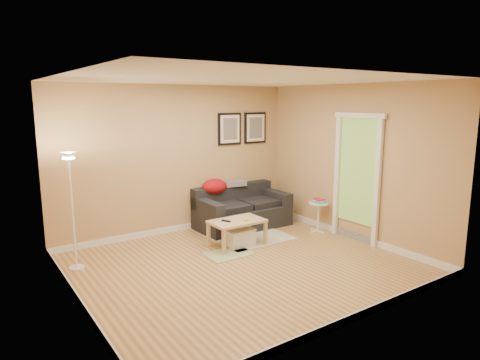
{
  "coord_description": "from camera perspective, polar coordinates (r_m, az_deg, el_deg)",
  "views": [
    {
      "loc": [
        -3.26,
        -4.72,
        2.31
      ],
      "look_at": [
        0.55,
        0.85,
        1.05
      ],
      "focal_mm": 31.56,
      "sensor_mm": 36.0,
      "label": 1
    }
  ],
  "objects": [
    {
      "name": "area_rug",
      "position": [
        7.28,
        1.9,
        -7.9
      ],
      "size": [
        1.25,
        0.85,
        0.01
      ],
      "primitive_type": "cube",
      "color": "beige",
      "rests_on": "ground"
    },
    {
      "name": "coffee_table",
      "position": [
        6.86,
        -0.4,
        -7.19
      ],
      "size": [
        0.98,
        0.75,
        0.43
      ],
      "primitive_type": null,
      "rotation": [
        0.0,
        0.0,
        0.29
      ],
      "color": "tan",
      "rests_on": "ground"
    },
    {
      "name": "baseboard_front",
      "position": [
        4.82,
        14.49,
        -17.77
      ],
      "size": [
        4.5,
        0.02,
        0.1
      ],
      "primitive_type": "cube",
      "color": "white",
      "rests_on": "ground"
    },
    {
      "name": "book_stack",
      "position": [
        7.66,
        10.63,
        -2.74
      ],
      "size": [
        0.19,
        0.24,
        0.07
      ],
      "primitive_type": null,
      "rotation": [
        0.0,
        0.0,
        -0.1
      ],
      "color": "teal",
      "rests_on": "side_table"
    },
    {
      "name": "red_throw",
      "position": [
        7.77,
        -3.49,
        -0.88
      ],
      "size": [
        0.48,
        0.36,
        0.28
      ],
      "primitive_type": null,
      "color": "#AD1016",
      "rests_on": "sofa"
    },
    {
      "name": "green_runner",
      "position": [
        6.58,
        -1.56,
        -9.94
      ],
      "size": [
        0.7,
        0.5,
        0.01
      ],
      "primitive_type": "cube",
      "color": "#668C4C",
      "rests_on": "ground"
    },
    {
      "name": "doorway",
      "position": [
        7.24,
        15.44,
        -0.04
      ],
      "size": [
        0.12,
        1.01,
        2.13
      ],
      "primitive_type": null,
      "color": "white",
      "rests_on": "ground"
    },
    {
      "name": "floor_lamp",
      "position": [
        6.24,
        -21.67,
        -4.38
      ],
      "size": [
        0.21,
        0.21,
        1.65
      ],
      "primitive_type": null,
      "color": "white",
      "rests_on": "ground"
    },
    {
      "name": "baseboard_back",
      "position": [
        7.8,
        -8.14,
        -6.38
      ],
      "size": [
        4.5,
        0.02,
        0.1
      ],
      "primitive_type": "cube",
      "color": "white",
      "rests_on": "ground"
    },
    {
      "name": "floor",
      "position": [
        6.19,
        0.24,
        -11.35
      ],
      "size": [
        4.5,
        4.5,
        0.0
      ],
      "primitive_type": "plane",
      "color": "tan",
      "rests_on": "ground"
    },
    {
      "name": "baseboard_right",
      "position": [
        7.6,
        14.4,
        -7.08
      ],
      "size": [
        0.02,
        4.0,
        0.1
      ],
      "primitive_type": "cube",
      "color": "white",
      "rests_on": "ground"
    },
    {
      "name": "framed_print_left",
      "position": [
        8.0,
        -1.42,
        6.91
      ],
      "size": [
        0.5,
        0.04,
        0.6
      ],
      "primitive_type": null,
      "color": "black",
      "rests_on": "wall_back"
    },
    {
      "name": "plaid_throw",
      "position": [
        8.03,
        -0.8,
        -0.42
      ],
      "size": [
        0.45,
        0.32,
        0.1
      ],
      "primitive_type": null,
      "rotation": [
        0.0,
        0.0,
        -0.14
      ],
      "color": "tan",
      "rests_on": "sofa"
    },
    {
      "name": "wall_left",
      "position": [
        4.94,
        -21.8,
        -2.02
      ],
      "size": [
        0.0,
        4.0,
        4.0
      ],
      "primitive_type": "plane",
      "rotation": [
        1.57,
        0.0,
        1.57
      ],
      "color": "tan",
      "rests_on": "ground"
    },
    {
      "name": "wall_front",
      "position": [
        4.37,
        15.35,
        -3.2
      ],
      "size": [
        4.5,
        0.0,
        4.5
      ],
      "primitive_type": "plane",
      "rotation": [
        -1.57,
        0.0,
        0.0
      ],
      "color": "tan",
      "rests_on": "ground"
    },
    {
      "name": "wall_back",
      "position": [
        7.54,
        -8.42,
        2.76
      ],
      "size": [
        4.5,
        0.0,
        4.5
      ],
      "primitive_type": "plane",
      "rotation": [
        1.57,
        0.0,
        0.0
      ],
      "color": "tan",
      "rests_on": "ground"
    },
    {
      "name": "baseboard_left",
      "position": [
        5.34,
        -20.74,
        -15.23
      ],
      "size": [
        0.02,
        4.0,
        0.1
      ],
      "primitive_type": "cube",
      "color": "white",
      "rests_on": "ground"
    },
    {
      "name": "framed_print_right",
      "position": [
        8.34,
        2.06,
        7.06
      ],
      "size": [
        0.5,
        0.04,
        0.6
      ],
      "primitive_type": null,
      "color": "black",
      "rests_on": "wall_back"
    },
    {
      "name": "storage_bin",
      "position": [
        6.9,
        -0.12,
        -7.74
      ],
      "size": [
        0.47,
        0.34,
        0.29
      ],
      "primitive_type": null,
      "color": "white",
      "rests_on": "ground"
    },
    {
      "name": "side_table",
      "position": [
        7.72,
        10.51,
        -4.96
      ],
      "size": [
        0.35,
        0.35,
        0.53
      ],
      "primitive_type": null,
      "color": "white",
      "rests_on": "ground"
    },
    {
      "name": "wall_right",
      "position": [
        7.33,
        14.9,
        2.29
      ],
      "size": [
        0.0,
        4.0,
        4.0
      ],
      "primitive_type": "plane",
      "rotation": [
        1.57,
        0.0,
        -1.57
      ],
      "color": "tan",
      "rests_on": "ground"
    },
    {
      "name": "ceiling",
      "position": [
        5.75,
        0.26,
        13.46
      ],
      "size": [
        4.5,
        4.5,
        0.0
      ],
      "primitive_type": "plane",
      "rotation": [
        3.14,
        0.0,
        0.0
      ],
      "color": "white",
      "rests_on": "wall_back"
    },
    {
      "name": "remote_control",
      "position": [
        6.73,
        -1.9,
        -5.55
      ],
      "size": [
        0.1,
        0.17,
        0.02
      ],
      "primitive_type": "cube",
      "rotation": [
        0.0,
        0.0,
        0.34
      ],
      "color": "black",
      "rests_on": "coffee_table"
    },
    {
      "name": "tape_roll",
      "position": [
        6.74,
        0.78,
        -5.46
      ],
      "size": [
        0.07,
        0.07,
        0.03
      ],
      "primitive_type": "cylinder",
      "color": "yellow",
      "rests_on": "coffee_table"
    },
    {
      "name": "sofa",
      "position": [
        7.85,
        0.35,
        -3.7
      ],
      "size": [
        1.7,
        0.9,
        0.75
      ],
      "primitive_type": null,
      "color": "black",
      "rests_on": "ground"
    }
  ]
}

